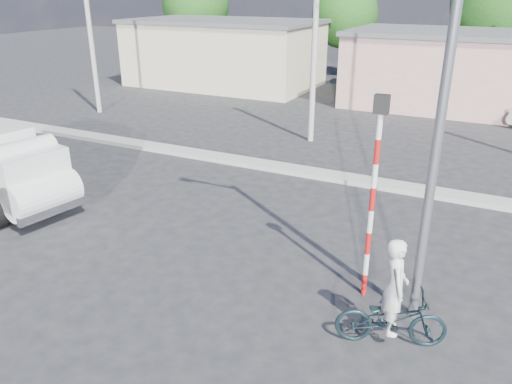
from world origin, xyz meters
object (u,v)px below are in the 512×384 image
at_px(bicycle, 391,319).
at_px(streetlight, 438,67).
at_px(traffic_pole, 374,183).
at_px(cyclist, 393,301).

relative_size(bicycle, streetlight, 0.23).
height_order(traffic_pole, streetlight, streetlight).
bearing_deg(cyclist, bicycle, -0.00).
distance_m(bicycle, traffic_pole, 2.62).
distance_m(cyclist, traffic_pole, 2.31).
bearing_deg(cyclist, traffic_pole, 11.98).
height_order(cyclist, streetlight, streetlight).
bearing_deg(traffic_pole, cyclist, -58.29).
height_order(cyclist, traffic_pole, traffic_pole).
distance_m(bicycle, cyclist, 0.40).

